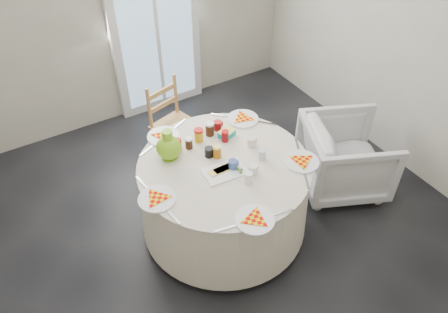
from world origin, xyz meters
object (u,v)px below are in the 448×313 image
armchair (346,153)px  green_pitcher (168,142)px  wooden_chair (175,122)px  table (224,196)px

armchair → green_pitcher: (-1.53, 0.42, 0.48)m
wooden_chair → armchair: (1.16, -1.12, -0.08)m
table → green_pitcher: bearing=137.9°
wooden_chair → green_pitcher: 0.89m
wooden_chair → green_pitcher: bearing=-134.5°
wooden_chair → green_pitcher: green_pitcher is taller
armchair → green_pitcher: bearing=98.7°
table → wooden_chair: size_ratio=1.58×
table → wooden_chair: wooden_chair is taller
wooden_chair → armchair: wooden_chair is taller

